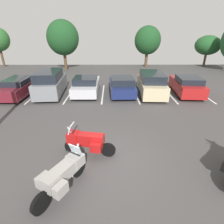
# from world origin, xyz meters

# --- Properties ---
(ground) EXTENTS (44.00, 44.00, 0.10)m
(ground) POSITION_xyz_m (0.00, 0.00, -0.05)
(ground) COLOR #423F3F
(motorcycle_touring) EXTENTS (2.16, 0.96, 1.40)m
(motorcycle_touring) POSITION_xyz_m (-0.82, 0.31, 0.65)
(motorcycle_touring) COLOR black
(motorcycle_touring) RESTS_ON ground
(motorcycle_third) EXTENTS (1.40, 2.05, 1.36)m
(motorcycle_third) POSITION_xyz_m (-1.37, -1.55, 0.64)
(motorcycle_third) COLOR black
(motorcycle_third) RESTS_ON ground
(parking_stripes) EXTENTS (16.56, 4.79, 0.01)m
(parking_stripes) POSITION_xyz_m (-0.51, 8.24, 0.00)
(parking_stripes) COLOR silver
(parking_stripes) RESTS_ON ground
(car_maroon) EXTENTS (1.81, 4.71, 1.39)m
(car_maroon) POSITION_xyz_m (-7.18, 8.00, 0.69)
(car_maroon) COLOR maroon
(car_maroon) RESTS_ON ground
(car_grey) EXTENTS (2.15, 4.49, 1.98)m
(car_grey) POSITION_xyz_m (-4.65, 7.96, 0.97)
(car_grey) COLOR slate
(car_grey) RESTS_ON ground
(car_silver) EXTENTS (1.96, 4.27, 1.44)m
(car_silver) POSITION_xyz_m (-1.86, 8.30, 0.70)
(car_silver) COLOR #B7B7BC
(car_silver) RESTS_ON ground
(car_navy) EXTENTS (2.05, 4.27, 1.43)m
(car_navy) POSITION_xyz_m (1.05, 8.24, 0.70)
(car_navy) COLOR navy
(car_navy) RESTS_ON ground
(car_champagne) EXTENTS (2.00, 4.55, 1.79)m
(car_champagne) POSITION_xyz_m (3.40, 8.01, 0.89)
(car_champagne) COLOR #C1B289
(car_champagne) RESTS_ON ground
(car_red) EXTENTS (2.17, 4.35, 1.48)m
(car_red) POSITION_xyz_m (6.35, 8.18, 0.73)
(car_red) COLOR maroon
(car_red) RESTS_ON ground
(tree_center) EXTENTS (3.56, 3.56, 5.43)m
(tree_center) POSITION_xyz_m (5.21, 20.35, 3.54)
(tree_center) COLOR #4C3823
(tree_center) RESTS_ON ground
(tree_far_left) EXTENTS (3.90, 3.90, 6.05)m
(tree_far_left) POSITION_xyz_m (-5.79, 18.01, 3.95)
(tree_far_left) COLOR #4C3823
(tree_far_left) RESTS_ON ground
(tree_far_right) EXTENTS (3.46, 3.46, 4.21)m
(tree_far_right) POSITION_xyz_m (13.84, 20.73, 2.88)
(tree_far_right) COLOR #4C3823
(tree_far_right) RESTS_ON ground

